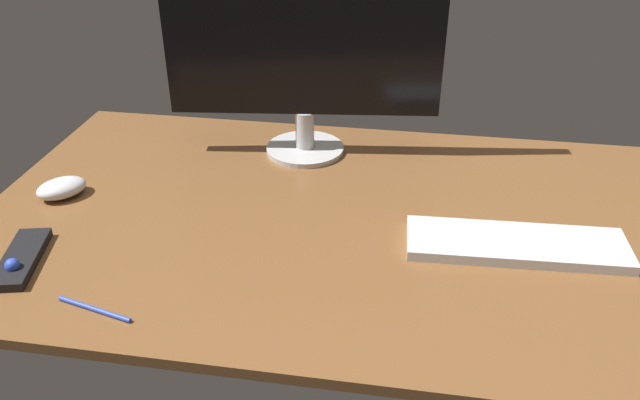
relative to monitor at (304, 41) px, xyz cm
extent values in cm
cube|color=brown|center=(11.64, -27.14, -26.91)|extent=(140.00, 84.00, 2.00)
cylinder|color=silver|center=(0.00, 0.00, -25.31)|extent=(17.93, 17.93, 1.19)
cylinder|color=silver|center=(0.00, 0.00, -20.40)|extent=(4.29, 4.29, 8.64)
cube|color=black|center=(0.00, 0.00, 2.20)|extent=(59.38, 9.93, 36.56)
cube|color=silver|center=(44.42, -32.76, -24.94)|extent=(39.34, 13.93, 1.94)
ellipsoid|color=silver|center=(-45.11, -28.32, -24.02)|extent=(11.79, 11.79, 3.77)
cube|color=black|center=(-40.69, -50.80, -25.09)|extent=(9.47, 17.71, 1.64)
sphere|color=blue|center=(-39.84, -54.39, -23.83)|extent=(2.49, 2.49, 2.49)
cylinder|color=blue|center=(-22.39, -60.82, -25.53)|extent=(13.48, 4.06, 0.75)
camera|label=1|loc=(24.97, -131.90, 40.34)|focal=36.10mm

